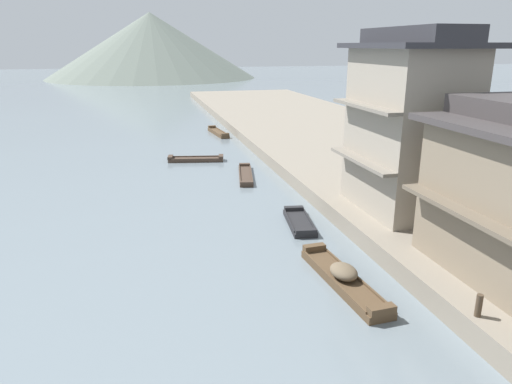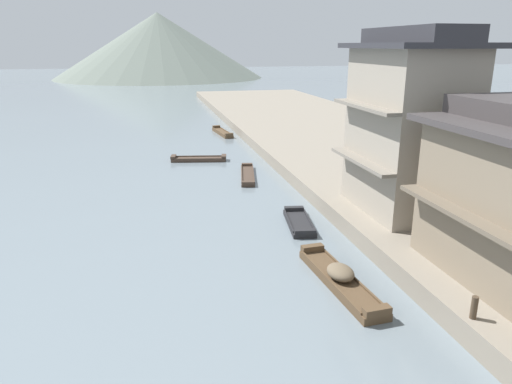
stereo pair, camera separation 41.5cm
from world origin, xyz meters
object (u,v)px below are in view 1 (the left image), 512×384
(house_waterfront_tall, at_px, (408,124))
(mooring_post_dock_mid, at_px, (479,305))
(boat_moored_second, at_px, (218,133))
(boat_midriver_drifting, at_px, (343,278))
(boat_moored_nearest, at_px, (299,222))
(boat_moored_third, at_px, (196,159))
(boat_moored_far, at_px, (246,175))

(house_waterfront_tall, height_order, mooring_post_dock_mid, house_waterfront_tall)
(house_waterfront_tall, distance_m, mooring_post_dock_mid, 10.89)
(boat_moored_second, xyz_separation_m, boat_midriver_drifting, (-0.71, -32.87, 0.10))
(house_waterfront_tall, bearing_deg, boat_moored_nearest, 168.91)
(boat_moored_third, bearing_deg, boat_moored_nearest, -77.38)
(boat_moored_second, height_order, boat_midriver_drifting, boat_midriver_drifting)
(boat_moored_second, distance_m, house_waterfront_tall, 28.30)
(boat_moored_second, xyz_separation_m, mooring_post_dock_mid, (1.78, -37.16, 1.04))
(boat_moored_second, bearing_deg, boat_moored_nearest, -90.60)
(boat_moored_nearest, distance_m, house_waterfront_tall, 7.16)
(boat_moored_far, height_order, house_waterfront_tall, house_waterfront_tall)
(boat_moored_far, bearing_deg, boat_moored_second, 86.91)
(boat_moored_second, xyz_separation_m, boat_moored_far, (-0.91, -16.77, -0.05))
(boat_moored_third, relative_size, mooring_post_dock_mid, 6.09)
(boat_moored_far, relative_size, mooring_post_dock_mid, 7.29)
(mooring_post_dock_mid, bearing_deg, boat_moored_far, 97.49)
(boat_moored_third, relative_size, house_waterfront_tall, 0.51)
(boat_moored_second, height_order, house_waterfront_tall, house_waterfront_tall)
(boat_moored_far, relative_size, house_waterfront_tall, 0.61)
(boat_moored_nearest, distance_m, boat_moored_far, 9.72)
(boat_moored_second, height_order, boat_moored_third, boat_moored_second)
(boat_moored_nearest, relative_size, boat_moored_far, 0.71)
(boat_moored_nearest, height_order, house_waterfront_tall, house_waterfront_tall)
(boat_moored_far, relative_size, boat_midriver_drifting, 0.93)
(boat_moored_nearest, bearing_deg, boat_midriver_drifting, -93.89)
(house_waterfront_tall, bearing_deg, boat_moored_third, 117.49)
(boat_moored_far, xyz_separation_m, boat_midriver_drifting, (0.19, -16.11, 0.15))
(boat_moored_far, xyz_separation_m, house_waterfront_tall, (5.66, -10.69, 5.03))
(boat_moored_second, bearing_deg, boat_moored_third, -108.18)
(boat_moored_second, bearing_deg, house_waterfront_tall, -80.18)
(boat_moored_third, relative_size, boat_moored_far, 0.84)
(boat_moored_nearest, xyz_separation_m, boat_midriver_drifting, (-0.44, -6.40, 0.13))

